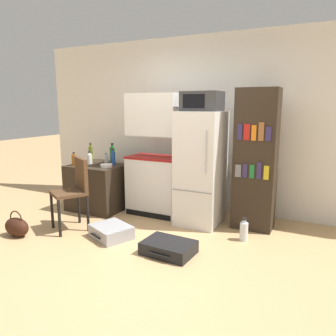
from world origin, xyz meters
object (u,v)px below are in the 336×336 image
at_px(side_table, 100,186).
at_px(chair, 75,187).
at_px(microwave, 202,101).
at_px(handbag, 17,227).
at_px(bottle_amber_beer, 74,160).
at_px(bottle_green_tall, 112,154).
at_px(bottle_blue_soda, 113,158).
at_px(bookshelf, 256,160).
at_px(water_bottle_front, 244,231).
at_px(suitcase_small_flat, 169,248).
at_px(suitcase_large_flat, 111,232).
at_px(bottle_clear_short, 106,159).
at_px(bottle_milk_white, 89,159).
at_px(refrigerator, 201,168).
at_px(kitchen_hutch, 155,160).
at_px(bowl, 106,166).
at_px(bottle_olive_oil, 91,153).

xyz_separation_m(side_table, chair, (0.27, -0.87, 0.22)).
bearing_deg(microwave, handbag, -141.34).
distance_m(bottle_amber_beer, handbag, 1.35).
bearing_deg(microwave, bottle_green_tall, 173.87).
height_order(bottle_blue_soda, chair, bottle_blue_soda).
relative_size(microwave, bookshelf, 0.28).
bearing_deg(water_bottle_front, bottle_blue_soda, 170.96).
distance_m(microwave, chair, 2.02).
xyz_separation_m(bottle_green_tall, bottle_amber_beer, (-0.36, -0.50, -0.04)).
distance_m(bottle_green_tall, suitcase_small_flat, 2.21).
bearing_deg(bottle_blue_soda, suitcase_large_flat, -56.14).
distance_m(bottle_clear_short, suitcase_small_flat, 2.20).
bearing_deg(bottle_milk_white, side_table, 11.77).
height_order(refrigerator, bottle_green_tall, refrigerator).
relative_size(kitchen_hutch, bottle_amber_beer, 8.72).
bearing_deg(bookshelf, bottle_green_tall, 179.24).
bearing_deg(bookshelf, suitcase_small_flat, -118.05).
xyz_separation_m(bottle_milk_white, suitcase_small_flat, (1.89, -0.97, -0.72)).
height_order(chair, water_bottle_front, chair).
height_order(refrigerator, bottle_milk_white, refrigerator).
relative_size(microwave, bowl, 2.86).
relative_size(microwave, handbag, 1.42).
xyz_separation_m(bottle_milk_white, bottle_blue_soda, (0.38, 0.11, 0.02)).
bearing_deg(chair, handbag, -100.59).
bearing_deg(bottle_olive_oil, microwave, -2.86).
distance_m(kitchen_hutch, bowl, 0.74).
bearing_deg(kitchen_hutch, water_bottle_front, -16.44).
height_order(bottle_blue_soda, water_bottle_front, bottle_blue_soda).
bearing_deg(bottle_green_tall, suitcase_small_flat, -37.33).
bearing_deg(bottle_amber_beer, refrigerator, 9.69).
xyz_separation_m(handbag, water_bottle_front, (2.58, 1.15, -0.00)).
relative_size(side_table, handbag, 2.30).
xyz_separation_m(bottle_olive_oil, bowl, (0.57, -0.34, -0.10)).
relative_size(bottle_milk_white, chair, 0.21).
distance_m(side_table, kitchen_hutch, 1.04).
distance_m(bottle_olive_oil, suitcase_small_flat, 2.48).
bearing_deg(handbag, bottle_clear_short, 82.74).
bearing_deg(suitcase_small_flat, bowl, 153.12).
distance_m(bookshelf, water_bottle_front, 0.94).
relative_size(side_table, kitchen_hutch, 0.46).
xyz_separation_m(kitchen_hutch, bowl, (-0.65, -0.32, -0.09)).
relative_size(kitchen_hutch, bookshelf, 0.97).
bearing_deg(water_bottle_front, kitchen_hutch, 163.56).
relative_size(bottle_green_tall, water_bottle_front, 1.09).
height_order(bottle_clear_short, bottle_blue_soda, bottle_blue_soda).
bearing_deg(refrigerator, bottle_olive_oil, 177.18).
xyz_separation_m(suitcase_large_flat, water_bottle_front, (1.50, 0.66, 0.04)).
distance_m(kitchen_hutch, bottle_blue_soda, 0.71).
distance_m(side_table, refrigerator, 1.73).
bearing_deg(bottle_olive_oil, suitcase_small_flat, -30.20).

